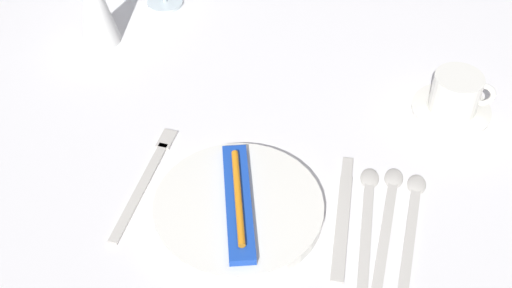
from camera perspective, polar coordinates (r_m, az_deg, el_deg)
dining_table at (r=1.21m, az=2.26°, el=1.76°), size 1.80×1.11×0.74m
dinner_plate at (r=0.96m, az=-1.50°, el=-5.45°), size 0.24×0.24×0.02m
toothbrush_package at (r=0.95m, az=-1.52°, el=-4.81°), size 0.09×0.21×0.02m
fork_outer at (r=1.02m, az=-9.27°, el=-2.82°), size 0.03×0.23×0.00m
dinner_knife at (r=0.97m, az=7.37°, el=-6.26°), size 0.03×0.23×0.00m
spoon_soup at (r=0.98m, az=9.43°, el=-5.78°), size 0.03×0.23×0.01m
spoon_dessert at (r=0.98m, az=11.21°, el=-5.61°), size 0.03×0.22×0.01m
spoon_tea at (r=0.99m, az=13.17°, el=-5.84°), size 0.03×0.21×0.01m
saucer_left at (r=1.16m, az=16.23°, el=2.84°), size 0.13×0.13×0.01m
coffee_cup_left at (r=1.13m, az=16.69°, el=4.22°), size 0.10×0.08×0.06m
napkin_folded at (r=1.25m, az=-13.58°, el=11.77°), size 0.07×0.07×0.17m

